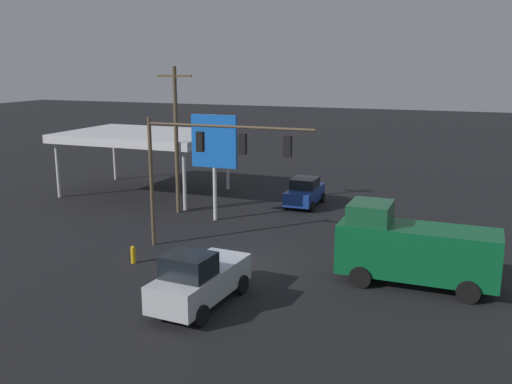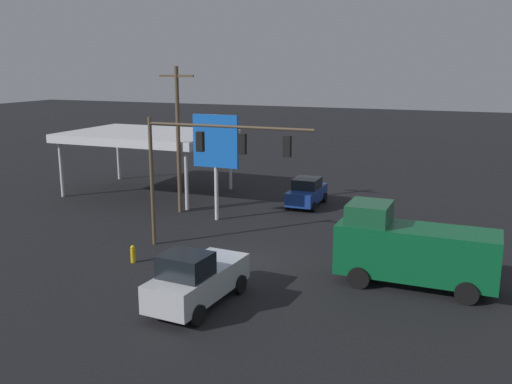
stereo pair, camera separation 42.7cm
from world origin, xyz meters
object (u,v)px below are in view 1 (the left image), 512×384
(sedan_waiting, at_px, (305,192))
(fire_hydrant, at_px, (133,254))
(utility_pole, at_px, (176,137))
(delivery_truck, at_px, (413,248))
(pickup_parked, at_px, (199,280))
(traffic_signal_assembly, at_px, (209,154))
(price_sign, at_px, (214,145))

(sedan_waiting, relative_size, fire_hydrant, 5.02)
(utility_pole, bearing_deg, fire_hydrant, 105.89)
(delivery_truck, bearing_deg, fire_hydrant, 9.58)
(pickup_parked, bearing_deg, delivery_truck, 128.75)
(fire_hydrant, bearing_deg, traffic_signal_assembly, -133.80)
(price_sign, xyz_separation_m, delivery_truck, (-12.65, 6.64, -3.03))
(traffic_signal_assembly, distance_m, sedan_waiting, 12.20)
(price_sign, bearing_deg, utility_pole, -14.71)
(traffic_signal_assembly, xyz_separation_m, pickup_parked, (-2.51, 6.24, -4.05))
(utility_pole, height_order, sedan_waiting, utility_pole)
(utility_pole, xyz_separation_m, delivery_truck, (-15.70, 7.44, -3.29))
(traffic_signal_assembly, relative_size, pickup_parked, 1.68)
(pickup_parked, relative_size, sedan_waiting, 1.21)
(pickup_parked, bearing_deg, fire_hydrant, -118.19)
(sedan_waiting, height_order, fire_hydrant, sedan_waiting)
(delivery_truck, bearing_deg, utility_pole, -24.54)
(utility_pole, height_order, fire_hydrant, utility_pole)
(delivery_truck, bearing_deg, traffic_signal_assembly, -4.18)
(utility_pole, height_order, price_sign, utility_pole)
(utility_pole, bearing_deg, pickup_parked, 121.97)
(price_sign, bearing_deg, delivery_truck, 152.31)
(price_sign, xyz_separation_m, pickup_parked, (-4.92, 11.98, -3.61))
(price_sign, xyz_separation_m, sedan_waiting, (-4.15, -5.58, -3.77))
(delivery_truck, relative_size, sedan_waiting, 1.54)
(traffic_signal_assembly, height_order, fire_hydrant, traffic_signal_assembly)
(traffic_signal_assembly, height_order, price_sign, traffic_signal_assembly)
(sedan_waiting, bearing_deg, price_sign, -37.32)
(pickup_parked, xyz_separation_m, fire_hydrant, (5.29, -3.34, -0.67))
(pickup_parked, relative_size, delivery_truck, 0.78)
(utility_pole, height_order, delivery_truck, utility_pole)
(pickup_parked, height_order, delivery_truck, delivery_truck)
(sedan_waiting, bearing_deg, utility_pole, -57.16)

